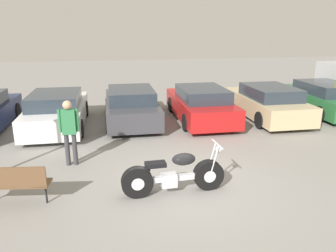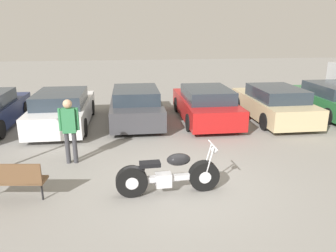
{
  "view_description": "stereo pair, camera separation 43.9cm",
  "coord_description": "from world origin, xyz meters",
  "px_view_note": "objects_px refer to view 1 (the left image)",
  "views": [
    {
      "loc": [
        -1.66,
        -6.69,
        3.49
      ],
      "look_at": [
        -0.12,
        1.88,
        0.85
      ],
      "focal_mm": 35.0,
      "sensor_mm": 36.0,
      "label": 1
    },
    {
      "loc": [
        -1.22,
        -6.75,
        3.49
      ],
      "look_at": [
        -0.12,
        1.88,
        0.85
      ],
      "focal_mm": 35.0,
      "sensor_mm": 36.0,
      "label": 2
    }
  ],
  "objects_px": {
    "parked_car_white": "(57,111)",
    "parked_car_champagne": "(267,103)",
    "parked_car_green": "(321,98)",
    "park_bench": "(12,181)",
    "parked_car_red": "(200,104)",
    "person_standing": "(69,127)",
    "motorcycle": "(173,175)",
    "parked_car_dark_grey": "(131,105)"
  },
  "relations": [
    {
      "from": "park_bench",
      "to": "parked_car_white",
      "type": "bearing_deg",
      "value": 88.8
    },
    {
      "from": "motorcycle",
      "to": "park_bench",
      "type": "distance_m",
      "value": 3.26
    },
    {
      "from": "parked_car_red",
      "to": "parked_car_white",
      "type": "bearing_deg",
      "value": -179.01
    },
    {
      "from": "motorcycle",
      "to": "parked_car_green",
      "type": "xyz_separation_m",
      "value": [
        7.52,
        5.83,
        0.2
      ]
    },
    {
      "from": "parked_car_dark_grey",
      "to": "park_bench",
      "type": "xyz_separation_m",
      "value": [
        -2.78,
        -5.86,
        -0.08
      ]
    },
    {
      "from": "motorcycle",
      "to": "parked_car_dark_grey",
      "type": "distance_m",
      "value": 5.91
    },
    {
      "from": "motorcycle",
      "to": "parked_car_white",
      "type": "height_order",
      "value": "parked_car_white"
    },
    {
      "from": "motorcycle",
      "to": "parked_car_dark_grey",
      "type": "height_order",
      "value": "parked_car_dark_grey"
    },
    {
      "from": "parked_car_champagne",
      "to": "person_standing",
      "type": "relative_size",
      "value": 2.58
    },
    {
      "from": "park_bench",
      "to": "person_standing",
      "type": "relative_size",
      "value": 0.84
    },
    {
      "from": "parked_car_champagne",
      "to": "person_standing",
      "type": "distance_m",
      "value": 7.98
    },
    {
      "from": "motorcycle",
      "to": "parked_car_dark_grey",
      "type": "xyz_separation_m",
      "value": [
        -0.48,
        5.89,
        0.2
      ]
    },
    {
      "from": "motorcycle",
      "to": "parked_car_white",
      "type": "distance_m",
      "value": 6.36
    },
    {
      "from": "parked_car_green",
      "to": "parked_car_red",
      "type": "bearing_deg",
      "value": -177.68
    },
    {
      "from": "parked_car_white",
      "to": "parked_car_green",
      "type": "relative_size",
      "value": 1.0
    },
    {
      "from": "parked_car_champagne",
      "to": "park_bench",
      "type": "relative_size",
      "value": 3.06
    },
    {
      "from": "parked_car_green",
      "to": "park_bench",
      "type": "height_order",
      "value": "parked_car_green"
    },
    {
      "from": "parked_car_white",
      "to": "motorcycle",
      "type": "bearing_deg",
      "value": -60.39
    },
    {
      "from": "parked_car_green",
      "to": "person_standing",
      "type": "relative_size",
      "value": 2.58
    },
    {
      "from": "motorcycle",
      "to": "parked_car_white",
      "type": "relative_size",
      "value": 0.51
    },
    {
      "from": "parked_car_red",
      "to": "parked_car_champagne",
      "type": "height_order",
      "value": "same"
    },
    {
      "from": "parked_car_champagne",
      "to": "parked_car_green",
      "type": "distance_m",
      "value": 2.7
    },
    {
      "from": "parked_car_red",
      "to": "parked_car_champagne",
      "type": "bearing_deg",
      "value": -4.03
    },
    {
      "from": "motorcycle",
      "to": "parked_car_champagne",
      "type": "xyz_separation_m",
      "value": [
        4.86,
        5.43,
        0.2
      ]
    },
    {
      "from": "parked_car_red",
      "to": "park_bench",
      "type": "relative_size",
      "value": 3.06
    },
    {
      "from": "parked_car_champagne",
      "to": "parked_car_white",
      "type": "bearing_deg",
      "value": 179.31
    },
    {
      "from": "parked_car_white",
      "to": "parked_car_green",
      "type": "distance_m",
      "value": 10.67
    },
    {
      "from": "parked_car_dark_grey",
      "to": "parked_car_champagne",
      "type": "height_order",
      "value": "same"
    },
    {
      "from": "parked_car_white",
      "to": "parked_car_champagne",
      "type": "bearing_deg",
      "value": -0.69
    },
    {
      "from": "parked_car_white",
      "to": "person_standing",
      "type": "distance_m",
      "value": 3.68
    },
    {
      "from": "parked_car_white",
      "to": "person_standing",
      "type": "relative_size",
      "value": 2.58
    },
    {
      "from": "parked_car_dark_grey",
      "to": "parked_car_red",
      "type": "xyz_separation_m",
      "value": [
        2.67,
        -0.27,
        0.0
      ]
    },
    {
      "from": "motorcycle",
      "to": "park_bench",
      "type": "xyz_separation_m",
      "value": [
        -3.26,
        0.02,
        0.12
      ]
    },
    {
      "from": "parked_car_dark_grey",
      "to": "park_bench",
      "type": "distance_m",
      "value": 6.49
    },
    {
      "from": "parked_car_white",
      "to": "parked_car_green",
      "type": "xyz_separation_m",
      "value": [
        10.66,
        0.31,
        0.0
      ]
    },
    {
      "from": "motorcycle",
      "to": "parked_car_red",
      "type": "xyz_separation_m",
      "value": [
        2.19,
        5.62,
        0.2
      ]
    },
    {
      "from": "motorcycle",
      "to": "parked_car_green",
      "type": "bearing_deg",
      "value": 37.8
    },
    {
      "from": "parked_car_red",
      "to": "person_standing",
      "type": "bearing_deg",
      "value": -140.97
    },
    {
      "from": "parked_car_red",
      "to": "person_standing",
      "type": "distance_m",
      "value": 5.82
    },
    {
      "from": "parked_car_red",
      "to": "parked_car_champagne",
      "type": "relative_size",
      "value": 1.0
    },
    {
      "from": "parked_car_white",
      "to": "parked_car_dark_grey",
      "type": "distance_m",
      "value": 2.69
    },
    {
      "from": "parked_car_dark_grey",
      "to": "parked_car_red",
      "type": "distance_m",
      "value": 2.68
    }
  ]
}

